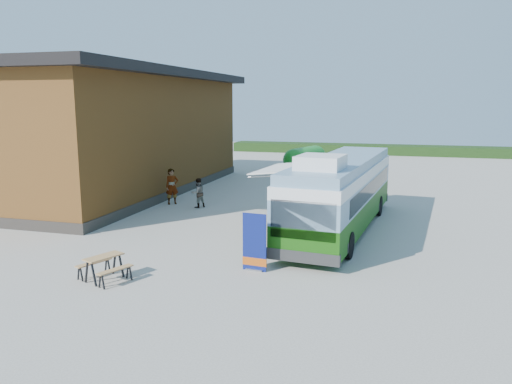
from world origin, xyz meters
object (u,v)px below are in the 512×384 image
(person_b, at_px, (198,193))
(person_a, at_px, (172,186))
(banner, at_px, (254,248))
(picnic_table, at_px, (104,262))
(bus, at_px, (341,191))
(slurry_tanker, at_px, (305,158))

(person_b, bearing_deg, person_a, -65.58)
(banner, height_order, picnic_table, banner)
(picnic_table, height_order, person_b, person_b)
(bus, relative_size, banner, 6.19)
(bus, height_order, slurry_tanker, bus)
(picnic_table, relative_size, slurry_tanker, 0.32)
(banner, bearing_deg, bus, 76.79)
(picnic_table, distance_m, slurry_tanker, 25.64)
(person_b, xyz_separation_m, slurry_tanker, (3.11, 14.45, 0.41))
(picnic_table, height_order, person_a, person_a)
(bus, bearing_deg, slurry_tanker, 111.26)
(banner, distance_m, person_a, 12.01)
(bus, relative_size, slurry_tanker, 2.23)
(banner, xyz_separation_m, picnic_table, (-4.32, -2.15, -0.21))
(person_b, bearing_deg, banner, 71.49)
(bus, height_order, picnic_table, bus)
(bus, distance_m, person_a, 10.14)
(person_b, distance_m, slurry_tanker, 14.79)
(bus, distance_m, picnic_table, 10.63)
(bus, bearing_deg, person_b, 166.46)
(picnic_table, distance_m, person_a, 11.99)
(person_a, relative_size, person_b, 1.25)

